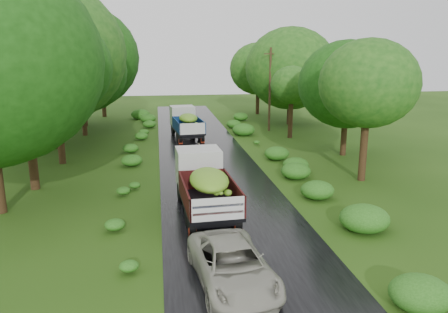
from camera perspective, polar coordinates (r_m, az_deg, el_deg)
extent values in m
plane|color=#1F410E|center=(16.51, 3.67, -13.44)|extent=(120.00, 120.00, 0.00)
cube|color=black|center=(20.99, 0.76, -7.23)|extent=(6.50, 80.00, 0.02)
cube|color=#BFB78C|center=(16.50, 3.67, -13.37)|extent=(0.12, 1.60, 0.00)
cube|color=#BFB78C|center=(20.07, 1.23, -8.21)|extent=(0.12, 1.60, 0.00)
cube|color=#BFB78C|center=(23.78, -0.42, -4.63)|extent=(0.12, 1.60, 0.00)
cube|color=#BFB78C|center=(27.57, -1.61, -2.02)|extent=(0.12, 1.60, 0.00)
cube|color=#BFB78C|center=(31.41, -2.51, -0.05)|extent=(0.12, 1.60, 0.00)
cube|color=#BFB78C|center=(35.29, -3.22, 1.50)|extent=(0.12, 1.60, 0.00)
cube|color=#BFB78C|center=(39.19, -3.78, 2.73)|extent=(0.12, 1.60, 0.00)
cube|color=#BFB78C|center=(43.11, -4.24, 3.75)|extent=(0.12, 1.60, 0.00)
cube|color=#BFB78C|center=(47.04, -4.63, 4.59)|extent=(0.12, 1.60, 0.00)
cube|color=#BFB78C|center=(50.98, -4.96, 5.30)|extent=(0.12, 1.60, 0.00)
cube|color=#BFB78C|center=(54.94, -5.24, 5.91)|extent=(0.12, 1.60, 0.00)
cube|color=black|center=(20.51, -2.42, -5.87)|extent=(1.99, 5.66, 0.28)
cylinder|color=black|center=(22.35, -5.69, -4.65)|extent=(0.33, 1.00, 0.99)
cylinder|color=black|center=(22.61, -0.82, -4.36)|extent=(0.33, 1.00, 0.99)
cylinder|color=black|center=(19.27, -4.65, -7.71)|extent=(0.33, 1.00, 0.99)
cylinder|color=black|center=(19.57, 0.99, -7.32)|extent=(0.33, 1.00, 0.99)
cylinder|color=black|center=(18.34, -4.26, -8.86)|extent=(0.33, 1.00, 0.99)
cylinder|color=black|center=(18.65, 1.67, -8.42)|extent=(0.33, 1.00, 0.99)
cube|color=maroon|center=(18.11, -4.11, -9.90)|extent=(0.34, 0.06, 0.45)
cube|color=maroon|center=(18.43, 1.91, -9.44)|extent=(0.34, 0.06, 0.45)
cube|color=silver|center=(22.30, -3.36, -1.35)|extent=(2.28, 1.99, 1.88)
cube|color=black|center=(19.48, -1.93, -6.28)|extent=(2.49, 4.37, 0.16)
cube|color=#4A0D14|center=(19.15, -5.20, -4.94)|extent=(0.29, 4.26, 0.94)
cube|color=#4A0D14|center=(19.49, 1.25, -4.54)|extent=(0.29, 4.26, 0.94)
cube|color=#4A0D14|center=(21.26, -2.89, -2.98)|extent=(2.28, 0.19, 0.94)
cube|color=silver|center=(17.35, -0.78, -6.90)|extent=(2.28, 0.19, 0.94)
ellipsoid|color=#438C19|center=(19.11, -1.96, -3.06)|extent=(2.09, 3.67, 0.99)
cube|color=black|center=(38.14, -4.92, 3.31)|extent=(2.17, 5.47, 0.26)
cylinder|color=black|center=(39.92, -6.68, 3.53)|extent=(0.36, 0.97, 0.95)
cylinder|color=black|center=(40.20, -4.09, 3.67)|extent=(0.36, 0.97, 0.95)
cylinder|color=black|center=(36.86, -6.00, 2.69)|extent=(0.36, 0.97, 0.95)
cylinder|color=black|center=(37.16, -3.20, 2.84)|extent=(0.36, 0.97, 0.95)
cylinder|color=black|center=(35.92, -5.77, 2.40)|extent=(0.36, 0.97, 0.95)
cylinder|color=black|center=(36.23, -2.90, 2.56)|extent=(0.36, 0.97, 0.95)
cube|color=maroon|center=(35.65, -5.68, 1.98)|extent=(0.32, 0.07, 0.43)
cube|color=maroon|center=(35.96, -2.79, 2.13)|extent=(0.32, 0.07, 0.43)
cube|color=silver|center=(40.05, -5.46, 5.30)|extent=(2.26, 2.00, 1.80)
cube|color=black|center=(37.14, -4.66, 3.36)|extent=(2.58, 4.27, 0.15)
cube|color=navy|center=(36.89, -6.29, 4.08)|extent=(0.49, 4.05, 0.90)
cube|color=navy|center=(37.24, -3.08, 4.23)|extent=(0.49, 4.05, 0.90)
cube|color=navy|center=(38.99, -5.19, 4.63)|extent=(2.17, 0.30, 0.90)
cube|color=silver|center=(35.12, -4.11, 3.63)|extent=(2.17, 0.30, 0.90)
ellipsoid|color=#438C19|center=(36.96, -4.70, 5.02)|extent=(2.17, 3.59, 0.95)
imported|color=#A7A694|center=(14.66, 1.10, -14.02)|extent=(2.77, 5.17, 1.38)
cylinder|color=#382616|center=(41.32, 6.01, 8.64)|extent=(0.25, 0.25, 7.72)
cube|color=#382616|center=(41.16, 6.12, 13.19)|extent=(1.34, 0.38, 0.10)
cylinder|color=black|center=(25.60, -24.29, 5.23)|extent=(0.48, 0.48, 8.53)
ellipsoid|color=#15460D|center=(25.39, -25.03, 12.46)|extent=(3.89, 3.89, 3.50)
cylinder|color=black|center=(30.98, -20.87, 5.73)|extent=(0.46, 0.46, 7.33)
ellipsoid|color=#15460D|center=(30.75, -21.32, 10.86)|extent=(3.86, 3.86, 3.47)
cylinder|color=black|center=(35.94, -21.81, 7.38)|extent=(0.48, 0.48, 8.24)
ellipsoid|color=#15460D|center=(35.77, -22.27, 12.35)|extent=(4.87, 4.87, 4.38)
cylinder|color=black|center=(40.88, -17.99, 7.10)|extent=(0.43, 0.43, 6.46)
ellipsoid|color=#15460D|center=(40.69, -18.25, 10.53)|extent=(4.02, 4.02, 3.62)
cylinder|color=black|center=(45.85, -17.96, 8.52)|extent=(0.46, 0.46, 7.65)
ellipsoid|color=#15460D|center=(45.70, -18.24, 12.14)|extent=(4.75, 4.75, 4.28)
cylinder|color=black|center=(51.75, -15.61, 9.57)|extent=(0.48, 0.48, 8.28)
ellipsoid|color=#15460D|center=(51.64, -15.84, 13.05)|extent=(3.53, 3.53, 3.17)
cylinder|color=black|center=(26.45, 17.97, 3.76)|extent=(0.44, 0.44, 6.47)
ellipsoid|color=#174D13|center=(26.16, 18.37, 9.06)|extent=(3.34, 3.34, 3.01)
cylinder|color=black|center=(32.67, 15.55, 5.19)|extent=(0.42, 0.42, 5.85)
ellipsoid|color=#174D13|center=(32.43, 15.81, 9.07)|extent=(3.72, 3.72, 3.35)
cylinder|color=black|center=(38.33, 8.72, 6.27)|extent=(0.41, 0.41, 5.21)
ellipsoid|color=#174D13|center=(38.13, 8.83, 9.22)|extent=(2.69, 2.69, 2.42)
cylinder|color=black|center=(45.35, 8.58, 8.22)|extent=(0.43, 0.43, 6.45)
ellipsoid|color=#174D13|center=(45.18, 8.69, 11.31)|extent=(4.27, 4.27, 3.85)
cylinder|color=black|center=(52.31, 4.44, 8.84)|extent=(0.43, 0.43, 6.05)
ellipsoid|color=#174D13|center=(52.16, 4.49, 11.36)|extent=(3.67, 3.67, 3.30)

